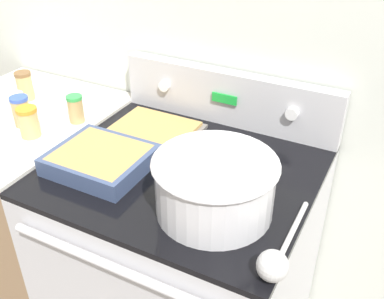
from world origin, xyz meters
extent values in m
cube|color=silver|center=(0.00, 0.73, 1.25)|extent=(8.00, 0.05, 2.50)
cube|color=#BCBCC1|center=(0.00, 0.35, 0.44)|extent=(0.78, 0.70, 0.88)
cube|color=black|center=(0.00, 0.35, 0.89)|extent=(0.78, 0.70, 0.02)
cylinder|color=silver|center=(0.00, -0.02, 0.82)|extent=(0.64, 0.02, 0.02)
cube|color=#BCBCC1|center=(0.00, 0.67, 1.00)|extent=(0.78, 0.05, 0.19)
cylinder|color=white|center=(-0.23, 0.64, 1.01)|extent=(0.04, 0.02, 0.04)
cylinder|color=white|center=(0.23, 0.64, 1.01)|extent=(0.04, 0.02, 0.04)
cube|color=green|center=(0.00, 0.64, 1.01)|extent=(0.09, 0.01, 0.03)
cube|color=#896B4C|center=(-0.70, 0.35, 0.44)|extent=(0.62, 0.70, 0.88)
cube|color=silver|center=(-0.70, 0.35, 0.90)|extent=(0.62, 0.70, 0.03)
cylinder|color=silver|center=(0.17, 0.21, 0.98)|extent=(0.30, 0.30, 0.15)
torus|color=silver|center=(0.17, 0.21, 1.05)|extent=(0.32, 0.32, 0.01)
cylinder|color=beige|center=(0.17, 0.21, 1.04)|extent=(0.28, 0.28, 0.02)
cube|color=#38476B|center=(-0.22, 0.24, 0.93)|extent=(0.28, 0.25, 0.05)
cube|color=#B2894C|center=(-0.22, 0.24, 0.94)|extent=(0.25, 0.22, 0.03)
cube|color=slate|center=(-0.19, 0.49, 0.91)|extent=(0.29, 0.23, 0.01)
cube|color=#B2894C|center=(-0.19, 0.49, 0.92)|extent=(0.26, 0.21, 0.01)
cylinder|color=#B7B7B7|center=(0.37, 0.20, 0.91)|extent=(0.01, 0.28, 0.01)
sphere|color=#B7B7B7|center=(0.37, 0.06, 0.94)|extent=(0.07, 0.07, 0.07)
cylinder|color=tan|center=(-0.46, 0.41, 0.96)|extent=(0.05, 0.05, 0.09)
cylinder|color=green|center=(-0.46, 0.41, 1.01)|extent=(0.05, 0.05, 0.01)
cylinder|color=tan|center=(-0.53, 0.27, 0.96)|extent=(0.06, 0.06, 0.09)
cylinder|color=orange|center=(-0.53, 0.27, 1.01)|extent=(0.07, 0.07, 0.01)
cylinder|color=tan|center=(-0.60, 0.31, 0.96)|extent=(0.06, 0.06, 0.09)
cylinder|color=#3856B7|center=(-0.60, 0.31, 1.01)|extent=(0.06, 0.06, 0.01)
cylinder|color=beige|center=(-0.68, 0.36, 0.95)|extent=(0.05, 0.05, 0.07)
cylinder|color=white|center=(-0.68, 0.36, 0.99)|extent=(0.05, 0.05, 0.01)
cylinder|color=tan|center=(-0.75, 0.47, 0.96)|extent=(0.06, 0.06, 0.10)
cylinder|color=brown|center=(-0.75, 0.47, 1.02)|extent=(0.06, 0.06, 0.01)
camera|label=1|loc=(0.54, -0.63, 1.66)|focal=42.00mm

